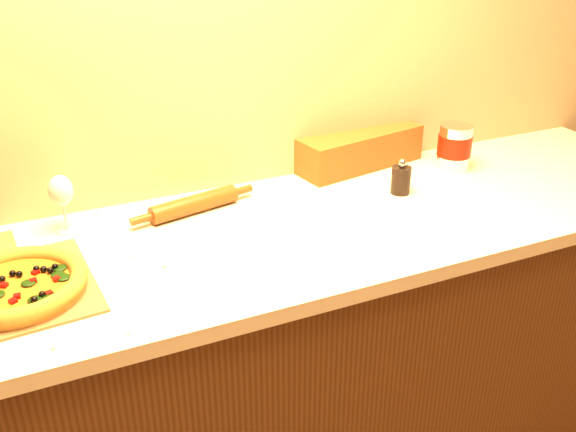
# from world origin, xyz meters

# --- Properties ---
(cabinet) EXTENTS (2.80, 0.65, 0.86)m
(cabinet) POSITION_xyz_m (0.00, 1.43, 0.43)
(cabinet) COLOR #45230E
(cabinet) RESTS_ON ground
(countertop) EXTENTS (2.84, 0.68, 0.04)m
(countertop) POSITION_xyz_m (0.00, 1.43, 0.88)
(countertop) COLOR beige
(countertop) RESTS_ON cabinet
(pizza_peel) EXTENTS (0.35, 0.49, 0.01)m
(pizza_peel) POSITION_xyz_m (-0.56, 1.40, 0.90)
(pizza_peel) COLOR brown
(pizza_peel) RESTS_ON countertop
(pizza) EXTENTS (0.30, 0.30, 0.04)m
(pizza) POSITION_xyz_m (-0.56, 1.37, 0.93)
(pizza) COLOR #C77A31
(pizza) RESTS_ON pizza_peel
(bottle_cap) EXTENTS (0.03, 0.03, 0.01)m
(bottle_cap) POSITION_xyz_m (-0.42, 1.33, 0.90)
(bottle_cap) COLOR black
(bottle_cap) RESTS_ON countertop
(pepper_grinder) EXTENTS (0.06, 0.06, 0.11)m
(pepper_grinder) POSITION_xyz_m (0.51, 1.49, 0.94)
(pepper_grinder) COLOR black
(pepper_grinder) RESTS_ON countertop
(rolling_pin) EXTENTS (0.37, 0.10, 0.05)m
(rolling_pin) POSITION_xyz_m (-0.08, 1.61, 0.93)
(rolling_pin) COLOR #50260D
(rolling_pin) RESTS_ON countertop
(coffee_canister) EXTENTS (0.11, 0.11, 0.15)m
(coffee_canister) POSITION_xyz_m (0.77, 1.58, 0.98)
(coffee_canister) COLOR silver
(coffee_canister) RESTS_ON countertop
(bread_bag) EXTENTS (0.44, 0.21, 0.12)m
(bread_bag) POSITION_xyz_m (0.51, 1.73, 0.96)
(bread_bag) COLOR brown
(bread_bag) RESTS_ON countertop
(wine_glass) EXTENTS (0.06, 0.06, 0.16)m
(wine_glass) POSITION_xyz_m (-0.42, 1.65, 1.01)
(wine_glass) COLOR silver
(wine_glass) RESTS_ON countertop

